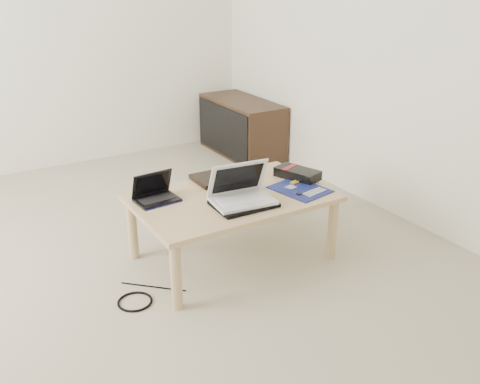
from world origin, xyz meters
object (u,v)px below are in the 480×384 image
coffee_table (232,203)px  gpu_box (297,174)px  netbook (155,195)px  media_cabinet (241,127)px  white_laptop (241,193)px

coffee_table → gpu_box: 0.49m
coffee_table → netbook: netbook is taller
media_cabinet → netbook: size_ratio=3.73×
coffee_table → media_cabinet: bearing=57.2°
coffee_table → gpu_box: gpu_box is taller
media_cabinet → gpu_box: media_cabinet is taller
netbook → white_laptop: size_ratio=0.69×
white_laptop → gpu_box: white_laptop is taller
netbook → gpu_box: netbook is taller
media_cabinet → coffee_table: bearing=-122.8°
netbook → gpu_box: bearing=-8.6°
netbook → gpu_box: 0.89m
white_laptop → gpu_box: size_ratio=1.17×
media_cabinet → netbook: bearing=-134.6°
coffee_table → media_cabinet: size_ratio=1.22×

